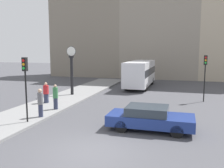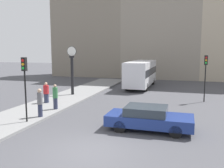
# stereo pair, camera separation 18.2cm
# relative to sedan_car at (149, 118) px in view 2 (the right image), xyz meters

# --- Properties ---
(ground_plane) EXTENTS (120.00, 120.00, 0.00)m
(ground_plane) POSITION_rel_sedan_car_xyz_m (-2.04, -3.56, -0.66)
(ground_plane) COLOR #47474C
(sidewalk_corner) EXTENTS (3.59, 25.64, 0.15)m
(sidewalk_corner) POSITION_rel_sedan_car_xyz_m (-8.02, 7.26, -0.58)
(sidewalk_corner) COLOR gray
(sidewalk_corner) RESTS_ON ground_plane
(building_row) EXTENTS (33.34, 5.00, 19.96)m
(building_row) POSITION_rel_sedan_car_xyz_m (-0.67, 24.75, 8.23)
(building_row) COLOR gray
(building_row) RESTS_ON ground_plane
(sedan_car) EXTENTS (4.47, 1.89, 1.27)m
(sedan_car) POSITION_rel_sedan_car_xyz_m (0.00, 0.00, 0.00)
(sedan_car) COLOR navy
(sedan_car) RESTS_ON ground_plane
(bus_distant) EXTENTS (2.34, 8.23, 2.92)m
(bus_distant) POSITION_rel_sedan_car_xyz_m (-3.09, 14.76, 1.00)
(bus_distant) COLOR silver
(bus_distant) RESTS_ON ground_plane
(traffic_light_near) EXTENTS (0.26, 0.24, 3.65)m
(traffic_light_near) POSITION_rel_sedan_car_xyz_m (-6.80, -0.97, 2.11)
(traffic_light_near) COLOR black
(traffic_light_near) RESTS_ON sidewalk_corner
(traffic_light_far) EXTENTS (0.26, 0.24, 3.76)m
(traffic_light_far) POSITION_rel_sedan_car_xyz_m (3.25, 8.42, 2.04)
(traffic_light_far) COLOR black
(traffic_light_far) RESTS_ON ground_plane
(street_clock) EXTENTS (0.90, 0.34, 4.36)m
(street_clock) POSITION_rel_sedan_car_xyz_m (-8.10, 7.68, 1.75)
(street_clock) COLOR black
(street_clock) RESTS_ON sidewalk_corner
(pedestrian_grey_jacket) EXTENTS (0.32, 0.32, 1.73)m
(pedestrian_grey_jacket) POSITION_rel_sedan_car_xyz_m (-6.65, 0.18, 0.38)
(pedestrian_grey_jacket) COLOR #2D334C
(pedestrian_grey_jacket) RESTS_ON sidewalk_corner
(pedestrian_red_top) EXTENTS (0.42, 0.42, 1.58)m
(pedestrian_red_top) POSITION_rel_sedan_car_xyz_m (-8.47, 3.85, 0.26)
(pedestrian_red_top) COLOR #2D334C
(pedestrian_red_top) RESTS_ON sidewalk_corner
(pedestrian_green_hoodie) EXTENTS (0.34, 0.34, 1.71)m
(pedestrian_green_hoodie) POSITION_rel_sedan_car_xyz_m (-6.74, 2.19, 0.35)
(pedestrian_green_hoodie) COLOR #2D334C
(pedestrian_green_hoodie) RESTS_ON sidewalk_corner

